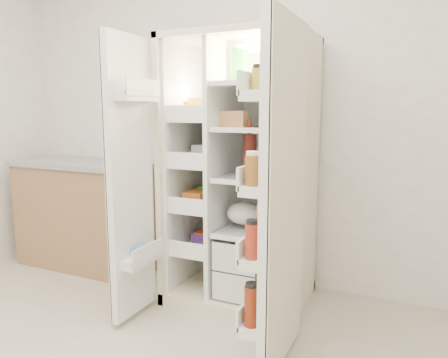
% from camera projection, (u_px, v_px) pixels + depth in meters
% --- Properties ---
extents(wall_back, '(4.00, 0.02, 2.70)m').
position_uv_depth(wall_back, '(238.00, 106.00, 3.25)').
color(wall_back, white).
rests_on(wall_back, floor).
extents(refrigerator, '(0.92, 0.70, 1.80)m').
position_uv_depth(refrigerator, '(245.00, 194.00, 2.95)').
color(refrigerator, beige).
rests_on(refrigerator, floor).
extents(freezer_door, '(0.15, 0.40, 1.72)m').
position_uv_depth(freezer_door, '(131.00, 181.00, 2.60)').
color(freezer_door, white).
rests_on(freezer_door, floor).
extents(fridge_door, '(0.17, 0.58, 1.72)m').
position_uv_depth(fridge_door, '(279.00, 200.00, 2.11)').
color(fridge_door, white).
rests_on(fridge_door, floor).
extents(kitchen_counter, '(1.24, 0.66, 0.90)m').
position_uv_depth(kitchen_counter, '(93.00, 212.00, 3.65)').
color(kitchen_counter, '#906848').
rests_on(kitchen_counter, floor).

